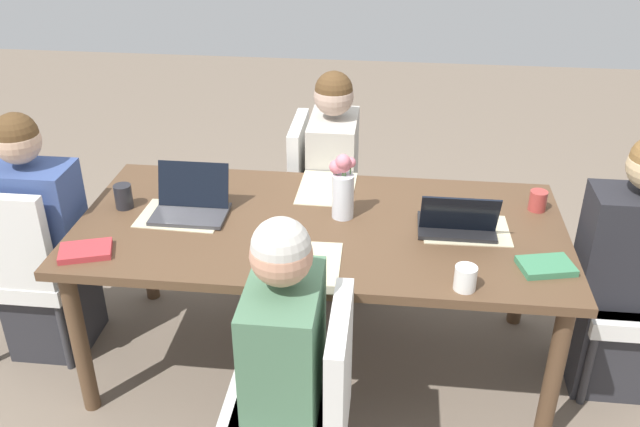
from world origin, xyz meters
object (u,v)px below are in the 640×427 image
object	(u,v)px
person_head_left_left_near	(624,281)
flower_vase	(343,185)
dining_table	(320,239)
chair_head_left_left_near	(632,278)
coffee_mug_centre_left	(123,196)
person_far_left_far	(285,388)
book_red_cover	(546,266)
person_head_right_right_near	(42,250)
coffee_mug_near_right	(465,278)
person_near_left_mid	(333,193)
chair_far_left_far	(305,408)
chair_near_left_mid	(320,192)
chair_head_right_right_near	(23,262)
laptop_head_right_right_near	(191,205)
coffee_mug_near_left	(538,201)
book_blue_cover	(86,251)
laptop_head_left_left_near	(457,223)

from	to	relation	value
person_head_left_left_near	flower_vase	xyz separation A→B (m)	(1.22, -0.04, 0.38)
dining_table	chair_head_left_left_near	size ratio (longest dim) A/B	2.31
dining_table	coffee_mug_centre_left	xyz separation A→B (m)	(0.88, -0.05, 0.13)
person_far_left_far	book_red_cover	world-z (taller)	person_far_left_far
person_head_left_left_near	person_head_right_right_near	bearing A→B (deg)	0.77
person_head_right_right_near	coffee_mug_near_right	bearing A→B (deg)	167.25
person_near_left_mid	chair_far_left_far	distance (m)	1.56
chair_near_left_mid	chair_head_right_right_near	world-z (taller)	same
person_near_left_mid	flower_vase	distance (m)	0.76
chair_near_left_mid	laptop_head_right_right_near	bearing A→B (deg)	57.67
chair_head_right_right_near	coffee_mug_centre_left	bearing A→B (deg)	-165.77
dining_table	chair_far_left_far	bearing A→B (deg)	92.85
coffee_mug_near_right	book_red_cover	distance (m)	0.36
person_head_left_left_near	chair_near_left_mid	world-z (taller)	person_head_left_left_near
laptop_head_right_right_near	coffee_mug_centre_left	distance (m)	0.31
chair_head_left_left_near	chair_far_left_far	distance (m)	1.63
chair_near_left_mid	person_near_left_mid	world-z (taller)	person_near_left_mid
person_near_left_mid	dining_table	bearing A→B (deg)	91.08
chair_near_left_mid	coffee_mug_centre_left	distance (m)	1.12
person_far_left_far	coffee_mug_centre_left	world-z (taller)	person_far_left_far
coffee_mug_centre_left	person_head_left_left_near	bearing A→B (deg)	179.75
chair_far_left_far	chair_near_left_mid	bearing A→B (deg)	-85.41
person_near_left_mid	book_red_cover	bearing A→B (deg)	133.06
chair_near_left_mid	chair_far_left_far	world-z (taller)	same
coffee_mug_near_right	chair_near_left_mid	bearing A→B (deg)	-60.97
chair_far_left_far	person_far_left_far	world-z (taller)	person_far_left_far
chair_head_right_right_near	laptop_head_right_right_near	distance (m)	0.84
chair_head_left_left_near	chair_head_right_right_near	xyz separation A→B (m)	(2.72, 0.18, 0.00)
laptop_head_right_right_near	coffee_mug_near_left	world-z (taller)	laptop_head_right_right_near
chair_head_right_right_near	coffee_mug_near_right	xyz separation A→B (m)	(-1.93, 0.35, 0.30)
person_far_left_far	flower_vase	bearing A→B (deg)	-98.22
chair_head_right_right_near	dining_table	bearing A→B (deg)	-177.04
person_near_left_mid	coffee_mug_centre_left	xyz separation A→B (m)	(0.87, 0.68, 0.28)
book_blue_cover	coffee_mug_near_left	bearing A→B (deg)	178.89
flower_vase	chair_head_left_left_near	bearing A→B (deg)	-178.31
dining_table	coffee_mug_near_left	bearing A→B (deg)	-166.02
coffee_mug_near_left	chair_head_right_right_near	bearing A→B (deg)	7.55
chair_head_left_left_near	flower_vase	bearing A→B (deg)	1.69
person_head_right_right_near	coffee_mug_centre_left	distance (m)	0.50
chair_head_left_left_near	laptop_head_right_right_near	distance (m)	1.96
chair_head_right_right_near	laptop_head_right_right_near	bearing A→B (deg)	-172.97
laptop_head_right_right_near	book_red_cover	world-z (taller)	laptop_head_right_right_near
coffee_mug_centre_left	flower_vase	bearing A→B (deg)	-178.38
chair_head_left_left_near	coffee_mug_centre_left	size ratio (longest dim) A/B	8.26
chair_head_right_right_near	person_head_right_right_near	xyz separation A→B (m)	(-0.06, -0.07, 0.03)
chair_far_left_far	book_red_cover	world-z (taller)	chair_far_left_far
chair_far_left_far	person_head_right_right_near	world-z (taller)	person_head_right_right_near
laptop_head_left_left_near	laptop_head_right_right_near	size ratio (longest dim) A/B	1.00
chair_head_right_right_near	laptop_head_left_left_near	xyz separation A→B (m)	(-1.93, -0.07, 0.29)
person_head_left_left_near	coffee_mug_near_right	bearing A→B (deg)	32.20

